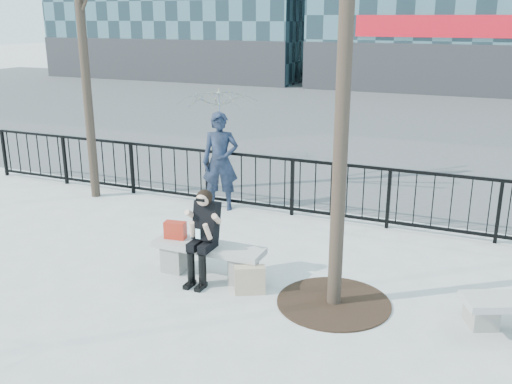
% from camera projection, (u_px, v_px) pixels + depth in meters
% --- Properties ---
extents(ground, '(120.00, 120.00, 0.00)m').
position_uv_depth(ground, '(209.00, 276.00, 8.31)').
color(ground, '#A4A49F').
rests_on(ground, ground).
extents(street_surface, '(60.00, 23.00, 0.01)m').
position_uv_depth(street_surface, '(394.00, 117.00, 21.49)').
color(street_surface, '#474747').
rests_on(street_surface, ground).
extents(railing, '(14.00, 0.06, 1.10)m').
position_uv_depth(railing, '(282.00, 186.00, 10.78)').
color(railing, black).
rests_on(railing, ground).
extents(tree_grate, '(1.50, 1.50, 0.02)m').
position_uv_depth(tree_grate, '(334.00, 302.00, 7.50)').
color(tree_grate, black).
rests_on(tree_grate, ground).
extents(bench_main, '(1.65, 0.46, 0.49)m').
position_uv_depth(bench_main, '(209.00, 257.00, 8.22)').
color(bench_main, slate).
rests_on(bench_main, ground).
extents(seated_woman, '(0.50, 0.64, 1.34)m').
position_uv_depth(seated_woman, '(203.00, 237.00, 7.97)').
color(seated_woman, black).
rests_on(seated_woman, ground).
extents(handbag, '(0.33, 0.19, 0.26)m').
position_uv_depth(handbag, '(175.00, 230.00, 8.36)').
color(handbag, '#B62716').
rests_on(handbag, bench_main).
extents(shopping_bag, '(0.44, 0.33, 0.39)m').
position_uv_depth(shopping_bag, '(250.00, 280.00, 7.73)').
color(shopping_bag, beige).
rests_on(shopping_bag, ground).
extents(standing_man, '(0.81, 0.67, 1.91)m').
position_uv_depth(standing_man, '(220.00, 162.00, 10.94)').
color(standing_man, black).
rests_on(standing_man, ground).
extents(vendor_umbrella, '(2.44, 2.47, 1.91)m').
position_uv_depth(vendor_umbrella, '(218.00, 126.00, 14.56)').
color(vendor_umbrella, yellow).
rests_on(vendor_umbrella, ground).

